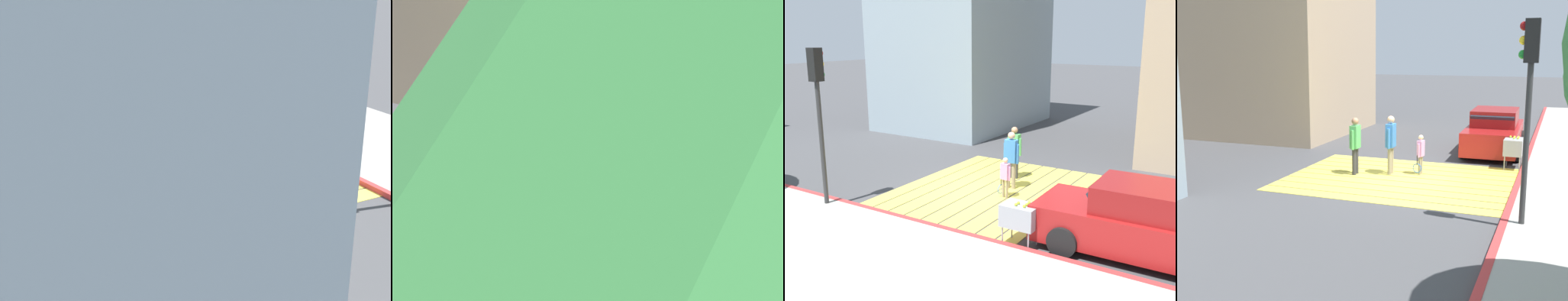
{
  "view_description": "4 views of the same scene",
  "coord_description": "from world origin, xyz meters",
  "views": [
    {
      "loc": [
        6.31,
        11.43,
        5.44
      ],
      "look_at": [
        0.5,
        0.32,
        1.04
      ],
      "focal_mm": 54.61,
      "sensor_mm": 36.0,
      "label": 1
    },
    {
      "loc": [
        -5.51,
        8.27,
        4.8
      ],
      "look_at": [
        -0.06,
        0.02,
        1.21
      ],
      "focal_mm": 48.97,
      "sensor_mm": 36.0,
      "label": 2
    },
    {
      "loc": [
        -11.46,
        -6.84,
        4.55
      ],
      "look_at": [
        0.18,
        0.45,
        1.13
      ],
      "focal_mm": 42.69,
      "sensor_mm": 36.0,
      "label": 3
    },
    {
      "loc": [
        -4.22,
        13.35,
        3.64
      ],
      "look_at": [
        0.68,
        0.41,
        0.87
      ],
      "focal_mm": 46.14,
      "sensor_mm": 36.0,
      "label": 4
    }
  ],
  "objects": [
    {
      "name": "ground_plane",
      "position": [
        0.0,
        0.0,
        0.0
      ],
      "size": [
        120.0,
        120.0,
        0.0
      ],
      "primitive_type": "plane",
      "color": "#424244"
    },
    {
      "name": "crosswalk_stripes",
      "position": [
        0.0,
        0.0,
        0.01
      ],
      "size": [
        6.4,
        4.9,
        0.01
      ],
      "color": "#EAD64C",
      "rests_on": "ground"
    },
    {
      "name": "tennis_ball_cart",
      "position": [
        -2.9,
        -2.52,
        0.7
      ],
      "size": [
        0.56,
        0.8,
        1.02
      ],
      "color": "#99999E",
      "rests_on": "ground"
    },
    {
      "name": "traffic_light_corner",
      "position": [
        -3.58,
        3.0,
        3.04
      ],
      "size": [
        0.39,
        0.28,
        4.24
      ],
      "color": "#2D2D2D",
      "rests_on": "ground"
    },
    {
      "name": "car_parked_near_curb",
      "position": [
        -2.0,
        -4.87,
        0.73
      ],
      "size": [
        2.06,
        4.34,
        1.57
      ],
      "color": "maroon",
      "rests_on": "ground"
    },
    {
      "name": "pedestrian_adult_trailing",
      "position": [
        1.41,
        -0.07,
        1.0
      ],
      "size": [
        0.22,
        0.5,
        1.71
      ],
      "color": "#333338",
      "rests_on": "ground"
    },
    {
      "name": "curb_painted",
      "position": [
        -3.25,
        0.0,
        0.07
      ],
      "size": [
        0.16,
        40.0,
        0.13
      ],
      "primitive_type": "cube",
      "color": "#BC3333",
      "rests_on": "ground"
    },
    {
      "name": "pedestrian_child_with_racket",
      "position": [
        -0.4,
        -0.74,
        0.67
      ],
      "size": [
        0.29,
        0.38,
        1.2
      ],
      "color": "gray",
      "rests_on": "ground"
    },
    {
      "name": "pedestrian_adult_lead",
      "position": [
        0.45,
        -0.48,
        1.02
      ],
      "size": [
        0.23,
        0.51,
        1.76
      ],
      "color": "gray",
      "rests_on": "ground"
    }
  ]
}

